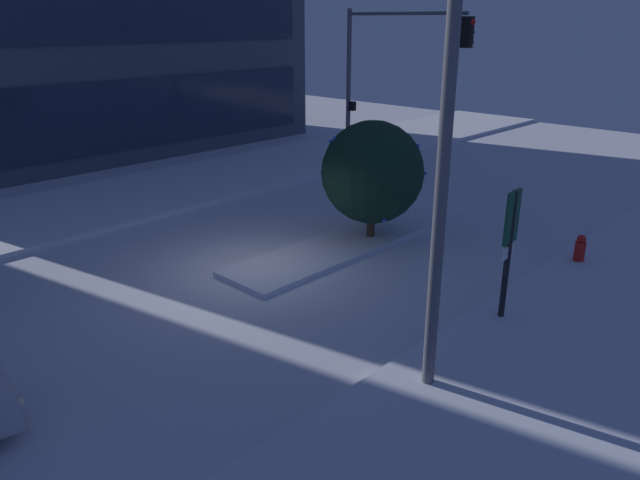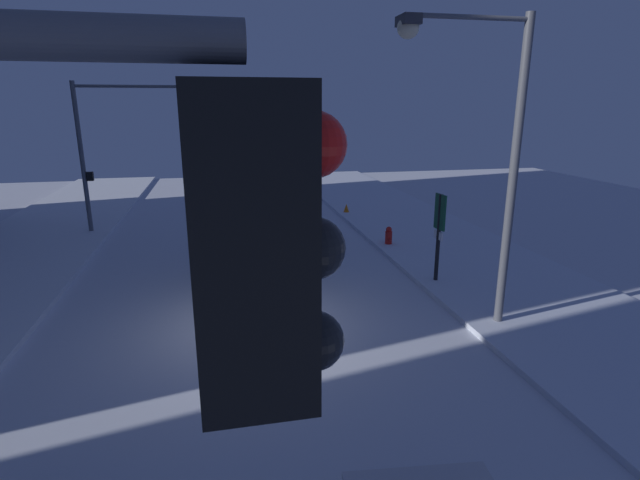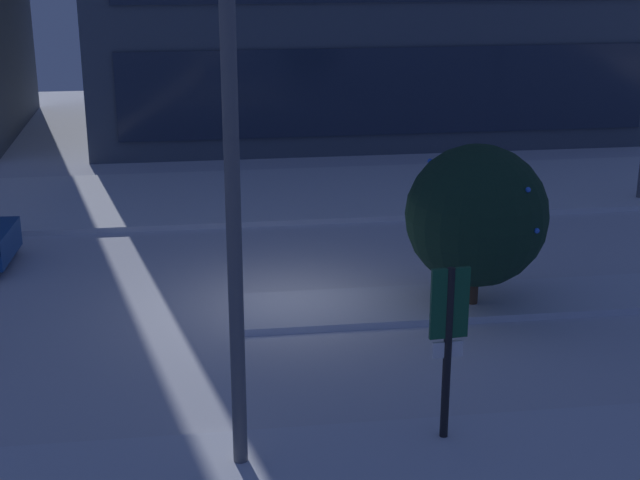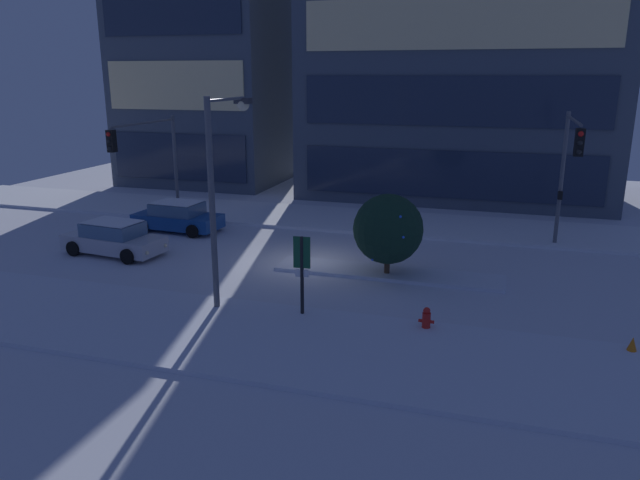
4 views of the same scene
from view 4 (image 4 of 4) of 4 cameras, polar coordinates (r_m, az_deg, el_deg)
ground at (r=25.27m, az=-1.15°, el=-2.16°), size 52.00×52.00×0.00m
curb_strip_near at (r=18.58m, az=-8.65°, el=-8.83°), size 52.00×5.20×0.14m
curb_strip_far at (r=32.36m, az=3.10°, el=1.92°), size 52.00×5.20×0.14m
median_strip at (r=23.89m, az=6.47°, el=-3.14°), size 9.00×1.80×0.14m
office_tower_secondary at (r=45.39m, az=-10.54°, el=14.37°), size 10.85×9.66×13.90m
car_near at (r=27.74m, az=-19.04°, el=0.12°), size 4.74×2.39×1.49m
car_far at (r=31.05m, az=-13.41°, el=2.14°), size 4.58×2.33×1.49m
traffic_light_corner_far_right at (r=26.92m, az=22.60°, el=7.04°), size 0.32×5.58×6.10m
traffic_light_corner_far_left at (r=31.58m, az=-15.96°, el=8.20°), size 0.32×5.77×5.54m
street_lamp_arched at (r=20.12m, az=-9.27°, el=6.64°), size 0.56×2.97×7.03m
fire_hydrant at (r=18.85m, az=10.09°, el=-7.51°), size 0.48×0.26×0.80m
parking_info_sign at (r=19.15m, az=-1.73°, el=-2.54°), size 0.55×0.12×2.73m
decorated_tree_median at (r=23.19m, az=6.51°, el=1.04°), size 2.72×2.72×3.28m
construction_cone at (r=19.28m, az=27.59°, el=-8.94°), size 0.36×0.36×0.55m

